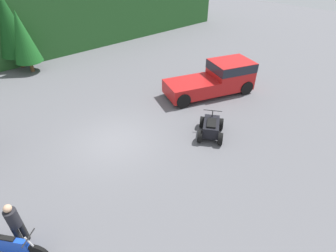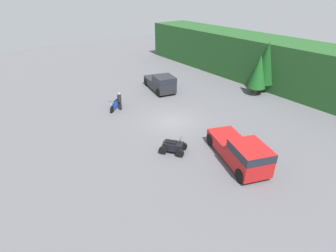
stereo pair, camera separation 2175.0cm
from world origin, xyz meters
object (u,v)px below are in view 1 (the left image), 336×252
object	(u,v)px
dirt_bike	(11,246)
quad_atv	(211,128)
rider_person	(15,223)
pickup_truck_red	(218,77)

from	to	relation	value
dirt_bike	quad_atv	world-z (taller)	quad_atv
rider_person	quad_atv	bearing A→B (deg)	67.96
quad_atv	rider_person	world-z (taller)	rider_person
dirt_bike	quad_atv	size ratio (longest dim) A/B	0.86
dirt_bike	rider_person	size ratio (longest dim) A/B	1.07
quad_atv	dirt_bike	bearing A→B (deg)	143.27
pickup_truck_red	rider_person	size ratio (longest dim) A/B	3.34
pickup_truck_red	dirt_bike	xyz separation A→B (m)	(-13.10, -2.76, -0.56)
pickup_truck_red	rider_person	world-z (taller)	pickup_truck_red
pickup_truck_red	dirt_bike	size ratio (longest dim) A/B	3.13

